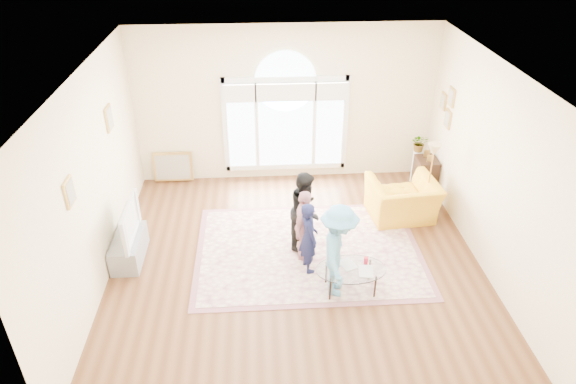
{
  "coord_description": "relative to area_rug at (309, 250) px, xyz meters",
  "views": [
    {
      "loc": [
        -0.57,
        -6.66,
        5.31
      ],
      "look_at": [
        -0.12,
        0.3,
        1.19
      ],
      "focal_mm": 32.0,
      "sensor_mm": 36.0,
      "label": 1
    }
  ],
  "objects": [
    {
      "name": "tv_console",
      "position": [
        -2.98,
        -0.01,
        0.2
      ],
      "size": [
        0.45,
        1.0,
        0.42
      ],
      "primitive_type": "cube",
      "color": "gray",
      "rests_on": "ground"
    },
    {
      "name": "child_navy",
      "position": [
        -0.06,
        -0.48,
        0.62
      ],
      "size": [
        0.39,
        0.5,
        1.22
      ],
      "primitive_type": "imported",
      "rotation": [
        0.0,
        0.0,
        1.81
      ],
      "color": "#15193D",
      "rests_on": "area_rug"
    },
    {
      "name": "child_pink",
      "position": [
        -0.11,
        -0.18,
        0.64
      ],
      "size": [
        0.54,
        0.79,
        1.25
      ],
      "primitive_type": "imported",
      "rotation": [
        0.0,
        0.0,
        1.22
      ],
      "color": "pink",
      "rests_on": "area_rug"
    },
    {
      "name": "rug_border",
      "position": [
        0.0,
        0.0,
        -0.0
      ],
      "size": [
        3.8,
        2.8,
        0.01
      ],
      "primitive_type": "cube",
      "color": "#8E5960",
      "rests_on": "ground"
    },
    {
      "name": "floor_lamp",
      "position": [
        2.26,
        0.9,
        1.27
      ],
      "size": [
        0.29,
        0.29,
        1.51
      ],
      "color": "black",
      "rests_on": "ground"
    },
    {
      "name": "ground",
      "position": [
        -0.23,
        -0.31,
        -0.01
      ],
      "size": [
        6.0,
        6.0,
        0.0
      ],
      "primitive_type": "plane",
      "color": "#522F19",
      "rests_on": "ground"
    },
    {
      "name": "television",
      "position": [
        -2.97,
        -0.01,
        0.72
      ],
      "size": [
        0.17,
        1.08,
        0.62
      ],
      "color": "black",
      "rests_on": "tv_console"
    },
    {
      "name": "room_shell",
      "position": [
        -0.22,
        2.52,
        1.56
      ],
      "size": [
        6.0,
        6.0,
        6.0
      ],
      "color": "beige",
      "rests_on": "ground"
    },
    {
      "name": "leaning_picture",
      "position": [
        -2.58,
        2.59,
        -0.01
      ],
      "size": [
        0.8,
        0.14,
        0.62
      ],
      "primitive_type": "cube",
      "rotation": [
        -0.14,
        0.0,
        0.0
      ],
      "color": "tan",
      "rests_on": "ground"
    },
    {
      "name": "coffee_table",
      "position": [
        0.53,
        -1.03,
        0.39
      ],
      "size": [
        1.08,
        0.7,
        0.54
      ],
      "rotation": [
        0.0,
        0.0,
        0.02
      ],
      "color": "silver",
      "rests_on": "ground"
    },
    {
      "name": "plant_pedestal",
      "position": [
        2.47,
        2.27,
        0.34
      ],
      "size": [
        0.2,
        0.2,
        0.7
      ],
      "primitive_type": "cylinder",
      "color": "white",
      "rests_on": "ground"
    },
    {
      "name": "side_cabinet",
      "position": [
        2.55,
        1.91,
        0.34
      ],
      "size": [
        0.4,
        0.5,
        0.7
      ],
      "primitive_type": "cube",
      "color": "black",
      "rests_on": "ground"
    },
    {
      "name": "child_black",
      "position": [
        -0.05,
        0.18,
        0.7
      ],
      "size": [
        0.74,
        0.82,
        1.38
      ],
      "primitive_type": "imported",
      "rotation": [
        0.0,
        0.0,
        1.18
      ],
      "color": "black",
      "rests_on": "area_rug"
    },
    {
      "name": "armchair",
      "position": [
        1.82,
        0.92,
        0.37
      ],
      "size": [
        1.29,
        1.16,
        0.77
      ],
      "primitive_type": "imported",
      "rotation": [
        0.0,
        0.0,
        3.25
      ],
      "color": "yellow",
      "rests_on": "ground"
    },
    {
      "name": "area_rug",
      "position": [
        0.0,
        0.0,
        0.0
      ],
      "size": [
        3.6,
        2.6,
        0.02
      ],
      "primitive_type": "cube",
      "color": "beige",
      "rests_on": "ground"
    },
    {
      "name": "child_blue",
      "position": [
        0.31,
        -1.05,
        0.76
      ],
      "size": [
        0.69,
        1.04,
        1.5
      ],
      "primitive_type": "imported",
      "rotation": [
        0.0,
        0.0,
        1.43
      ],
      "color": "#5BA1CF",
      "rests_on": "area_rug"
    },
    {
      "name": "potted_plant",
      "position": [
        2.47,
        2.27,
        0.88
      ],
      "size": [
        0.37,
        0.33,
        0.38
      ],
      "primitive_type": "imported",
      "rotation": [
        0.0,
        0.0,
        -0.11
      ],
      "color": "#33722D",
      "rests_on": "plant_pedestal"
    }
  ]
}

